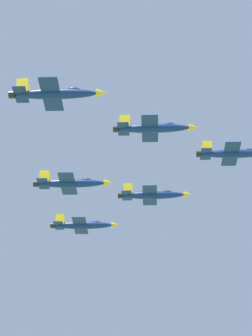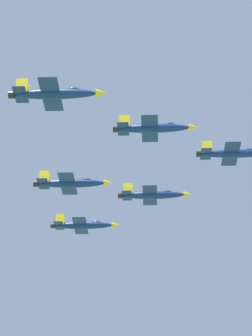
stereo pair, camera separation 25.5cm
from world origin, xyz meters
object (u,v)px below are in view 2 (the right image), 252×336
jet_left_wingman (153,195)px  jet_left_outer (83,225)px  jet_right_outer (55,94)px  jet_right_wingman (153,128)px  jet_lead (234,153)px  jet_slot_rear (71,183)px

jet_left_wingman → jet_left_outer: (-24.40, -4.10, -1.08)m
jet_left_outer → jet_right_outer: jet_left_outer is taller
jet_left_outer → jet_right_outer: 64.09m
jet_right_wingman → jet_right_outer: bearing=-139.0°
jet_lead → jet_left_outer: (-48.80, -8.19, -3.75)m
jet_left_wingman → jet_left_outer: jet_left_wingman is taller
jet_right_wingman → jet_left_outer: 51.65m
jet_left_wingman → jet_slot_rear: (0.11, -24.74, -4.49)m
jet_right_wingman → jet_right_outer: jet_right_wingman is taller
jet_right_outer → jet_left_wingman: bearing=68.8°
jet_right_outer → jet_slot_rear: bearing=90.2°
jet_left_wingman → jet_right_outer: bearing=-111.0°
jet_lead → jet_right_outer: size_ratio=0.99×
jet_lead → jet_slot_rear: size_ratio=1.02×
jet_right_wingman → jet_left_outer: (-48.91, 16.55, -1.28)m
jet_slot_rear → jet_left_wingman: bearing=40.3°
jet_left_wingman → jet_right_wingman: 32.05m
jet_left_outer → jet_lead: bearing=-40.7°
jet_left_outer → jet_right_wingman: bearing=-68.9°
jet_lead → jet_slot_rear: bearing=179.7°
jet_right_wingman → jet_slot_rear: 25.18m
jet_right_wingman → jet_right_outer: size_ratio=0.95×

